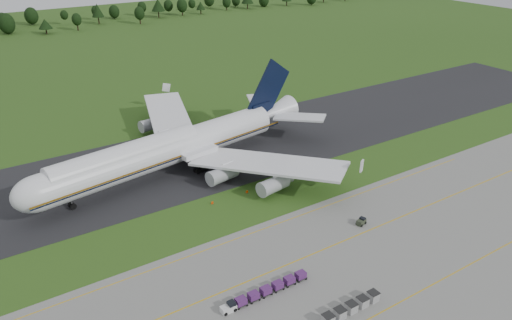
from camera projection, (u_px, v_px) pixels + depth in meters
ground at (238, 207)px, 108.46m from camera, size 600.00×600.00×0.00m
apron at (344, 297)px, 82.76m from camera, size 300.00×52.00×0.06m
taxiway at (183, 160)px, 129.60m from camera, size 300.00×40.00×0.08m
apron_markings at (317, 274)px, 88.04m from camera, size 300.00×30.20×0.01m
tree_line at (49, 20)px, 277.56m from camera, size 527.91×21.79×11.84m
aircraft at (171, 148)px, 121.24m from camera, size 80.68×77.24×22.56m
baggage_train at (264, 291)px, 82.74m from camera, size 16.71×1.52×1.46m
utility_cart at (361, 222)px, 102.13m from camera, size 2.28×1.70×1.12m
uld_row at (351, 307)px, 79.26m from camera, size 11.28×1.68×1.66m
edge_markers at (230, 197)px, 111.88m from camera, size 9.51×0.30×0.60m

